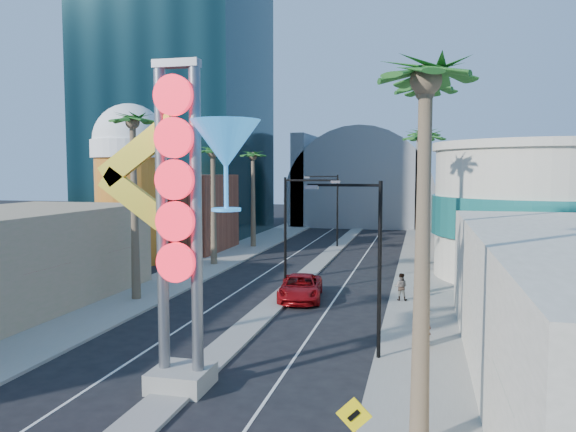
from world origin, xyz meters
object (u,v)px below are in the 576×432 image
object	(u,v)px
pedestrian_b	(401,287)
neon_sign	(198,201)
pedestrian_a	(425,329)
red_pickup	(301,288)

from	to	relation	value
pedestrian_b	neon_sign	bearing A→B (deg)	69.02
pedestrian_b	pedestrian_a	bearing A→B (deg)	100.93
red_pickup	neon_sign	bearing A→B (deg)	-99.82
neon_sign	pedestrian_a	bearing A→B (deg)	41.39
neon_sign	pedestrian_a	xyz separation A→B (m)	(8.39, 7.40, -6.38)
red_pickup	pedestrian_a	bearing A→B (deg)	-54.65
neon_sign	red_pickup	size ratio (longest dim) A/B	2.16
red_pickup	pedestrian_a	xyz separation A→B (m)	(7.87, -8.36, 0.12)
neon_sign	pedestrian_b	world-z (taller)	neon_sign
neon_sign	pedestrian_b	bearing A→B (deg)	67.22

